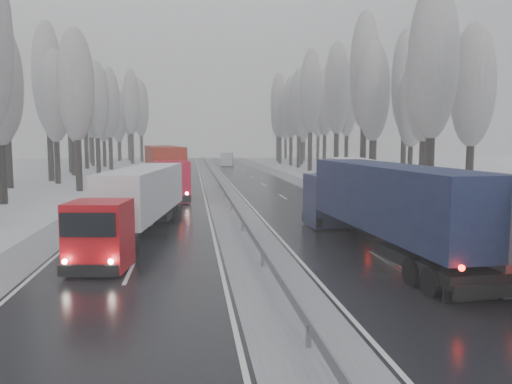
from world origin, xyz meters
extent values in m
cube|color=black|center=(5.25, 30.00, 0.01)|extent=(7.50, 200.00, 0.03)
cube|color=black|center=(-5.25, 30.00, 0.01)|extent=(7.50, 200.00, 0.03)
cube|color=#A4A6AC|center=(0.00, 30.00, 0.02)|extent=(3.00, 200.00, 0.04)
cube|color=#A4A6AC|center=(10.20, 30.00, 0.02)|extent=(2.40, 200.00, 0.04)
cube|color=#A4A6AC|center=(-10.20, 30.00, 0.02)|extent=(2.40, 200.00, 0.04)
cube|color=slate|center=(0.00, 30.00, 0.60)|extent=(0.06, 200.00, 0.32)
cube|color=slate|center=(0.00, 28.00, 0.30)|extent=(0.12, 0.12, 0.60)
cube|color=slate|center=(0.00, 60.00, 0.30)|extent=(0.12, 0.12, 0.60)
cylinder|color=black|center=(14.51, 27.03, 2.81)|extent=(0.68, 0.68, 5.62)
ellipsoid|color=gray|center=(14.51, 27.03, 10.84)|extent=(3.60, 3.60, 11.48)
cylinder|color=black|center=(20.02, 31.03, 2.47)|extent=(0.64, 0.64, 4.94)
ellipsoid|color=gray|center=(20.02, 31.03, 9.53)|extent=(3.60, 3.60, 10.09)
cylinder|color=black|center=(17.90, 35.17, 2.66)|extent=(0.66, 0.66, 5.32)
ellipsoid|color=gray|center=(17.90, 35.17, 10.27)|extent=(3.60, 3.60, 10.88)
cylinder|color=black|center=(20.12, 39.17, 3.16)|extent=(0.72, 0.72, 6.31)
ellipsoid|color=gray|center=(20.12, 39.17, 12.17)|extent=(3.60, 3.60, 12.90)
cylinder|color=black|center=(17.02, 45.60, 2.69)|extent=(0.67, 0.67, 5.38)
ellipsoid|color=gray|center=(17.02, 45.60, 10.37)|extent=(3.60, 3.60, 10.98)
cylinder|color=black|center=(23.31, 49.60, 2.30)|extent=(0.62, 0.62, 4.59)
ellipsoid|color=gray|center=(23.31, 49.60, 8.86)|extent=(3.60, 3.60, 9.39)
cylinder|color=black|center=(17.90, 51.02, 3.47)|extent=(0.76, 0.76, 6.95)
ellipsoid|color=gray|center=(17.90, 51.02, 13.40)|extent=(3.60, 3.60, 14.19)
cylinder|color=black|center=(24.81, 55.02, 3.30)|extent=(0.74, 0.74, 6.59)
ellipsoid|color=gray|center=(24.81, 55.02, 12.71)|extent=(3.60, 3.60, 13.46)
cylinder|color=black|center=(17.56, 61.27, 3.18)|extent=(0.72, 0.72, 6.37)
ellipsoid|color=gray|center=(17.56, 61.27, 12.28)|extent=(3.60, 3.60, 13.01)
cylinder|color=black|center=(24.72, 65.27, 2.99)|extent=(0.70, 0.70, 5.97)
ellipsoid|color=gray|center=(24.72, 65.27, 11.52)|extent=(3.60, 3.60, 12.20)
cylinder|color=black|center=(16.34, 71.95, 3.33)|extent=(0.74, 0.74, 6.65)
ellipsoid|color=gray|center=(16.34, 71.95, 12.83)|extent=(3.60, 3.60, 13.59)
cylinder|color=black|center=(23.71, 75.95, 3.07)|extent=(0.71, 0.71, 6.14)
ellipsoid|color=gray|center=(23.71, 75.95, 11.84)|extent=(3.60, 3.60, 12.54)
cylinder|color=black|center=(16.56, 81.70, 3.03)|extent=(0.71, 0.71, 6.05)
ellipsoid|color=gray|center=(16.56, 81.70, 11.68)|extent=(3.60, 3.60, 12.37)
cylinder|color=black|center=(22.48, 85.70, 3.15)|extent=(0.72, 0.72, 6.30)
ellipsoid|color=gray|center=(22.48, 85.70, 12.15)|extent=(3.60, 3.60, 12.87)
cylinder|color=black|center=(16.63, 89.21, 2.94)|extent=(0.70, 0.70, 5.88)
ellipsoid|color=gray|center=(16.63, 89.21, 11.33)|extent=(3.60, 3.60, 12.00)
cylinder|color=black|center=(19.77, 93.21, 2.43)|extent=(0.64, 0.64, 4.86)
ellipsoid|color=gray|center=(19.77, 93.21, 9.37)|extent=(3.60, 3.60, 9.92)
cylinder|color=black|center=(15.73, 96.32, 2.99)|extent=(0.70, 0.70, 5.98)
ellipsoid|color=gray|center=(15.73, 96.32, 11.53)|extent=(3.60, 3.60, 12.21)
cylinder|color=black|center=(24.94, 100.32, 3.09)|extent=(0.71, 0.71, 6.19)
ellipsoid|color=gray|center=(24.94, 100.32, 11.93)|extent=(3.60, 3.60, 12.64)
cylinder|color=black|center=(17.04, 106.16, 3.43)|extent=(0.75, 0.75, 6.86)
ellipsoid|color=gray|center=(17.04, 106.16, 13.22)|extent=(3.60, 3.60, 14.01)
cylinder|color=black|center=(24.02, 110.16, 2.77)|extent=(0.68, 0.68, 5.55)
ellipsoid|color=gray|center=(24.02, 110.16, 10.70)|extent=(3.60, 3.60, 11.33)
cylinder|color=black|center=(18.73, 116.73, 3.05)|extent=(0.71, 0.71, 6.09)
ellipsoid|color=gray|center=(18.73, 116.73, 11.75)|extent=(3.60, 3.60, 12.45)
cylinder|color=black|center=(21.55, 120.73, 2.74)|extent=(0.67, 0.67, 5.49)
ellipsoid|color=gray|center=(21.55, 120.73, 10.58)|extent=(3.60, 3.60, 11.21)
cylinder|color=black|center=(-17.75, 34.20, 2.52)|extent=(0.65, 0.65, 5.03)
cylinder|color=black|center=(-13.94, 43.73, 2.72)|extent=(0.67, 0.67, 5.44)
ellipsoid|color=gray|center=(-13.94, 43.73, 10.49)|extent=(3.60, 3.60, 11.11)
cylinder|color=black|center=(-21.85, 47.73, 2.86)|extent=(0.69, 0.69, 5.72)
ellipsoid|color=gray|center=(-21.85, 47.73, 11.04)|extent=(3.60, 3.60, 11.69)
cylinder|color=black|center=(-18.26, 52.71, 2.61)|extent=(0.66, 0.66, 5.23)
ellipsoid|color=gray|center=(-18.26, 52.71, 10.08)|extent=(3.60, 3.60, 10.68)
cylinder|color=black|center=(-20.05, 56.71, 3.30)|extent=(0.74, 0.74, 6.60)
ellipsoid|color=gray|center=(-20.05, 56.71, 12.74)|extent=(3.60, 3.60, 13.49)
cylinder|color=black|center=(-18.16, 62.35, 2.58)|extent=(0.65, 0.65, 5.16)
ellipsoid|color=gray|center=(-18.16, 62.35, 9.95)|extent=(3.60, 3.60, 10.54)
cylinder|color=black|center=(-19.54, 66.35, 2.90)|extent=(0.69, 0.69, 5.79)
ellipsoid|color=gray|center=(-19.54, 66.35, 11.18)|extent=(3.60, 3.60, 11.84)
cylinder|color=black|center=(-16.58, 69.11, 2.82)|extent=(0.68, 0.68, 5.64)
ellipsoid|color=gray|center=(-16.58, 69.11, 10.89)|extent=(3.60, 3.60, 11.53)
cylinder|color=black|center=(-21.42, 73.11, 3.28)|extent=(0.73, 0.73, 6.56)
ellipsoid|color=gray|center=(-21.42, 73.11, 12.65)|extent=(3.60, 3.60, 13.40)
cylinder|color=black|center=(-16.33, 79.19, 2.90)|extent=(0.69, 0.69, 5.79)
ellipsoid|color=gray|center=(-16.33, 79.19, 11.17)|extent=(3.60, 3.60, 11.84)
cylinder|color=black|center=(-21.09, 83.19, 3.32)|extent=(0.74, 0.74, 6.65)
ellipsoid|color=gray|center=(-21.09, 83.19, 12.82)|extent=(3.60, 3.60, 13.58)
cylinder|color=black|center=(-18.93, 88.54, 2.56)|extent=(0.65, 0.65, 5.12)
ellipsoid|color=gray|center=(-18.93, 88.54, 9.88)|extent=(3.60, 3.60, 10.46)
cylinder|color=black|center=(-21.82, 92.54, 2.92)|extent=(0.69, 0.69, 5.84)
ellipsoid|color=gray|center=(-21.82, 92.54, 11.26)|extent=(3.60, 3.60, 11.92)
cylinder|color=black|center=(-15.07, 99.33, 3.34)|extent=(0.74, 0.74, 6.67)
ellipsoid|color=gray|center=(-15.07, 99.33, 12.87)|extent=(3.60, 3.60, 13.63)
cylinder|color=black|center=(-24.20, 103.33, 3.15)|extent=(0.72, 0.72, 6.31)
ellipsoid|color=gray|center=(-24.20, 103.33, 12.16)|extent=(3.60, 3.60, 12.88)
cylinder|color=black|center=(-14.05, 108.72, 3.14)|extent=(0.72, 0.72, 6.29)
ellipsoid|color=gray|center=(-14.05, 108.72, 12.12)|extent=(3.60, 3.60, 12.84)
cylinder|color=black|center=(-19.66, 112.72, 2.43)|extent=(0.64, 0.64, 4.86)
ellipsoid|color=gray|center=(-19.66, 112.72, 9.36)|extent=(3.60, 3.60, 9.92)
cylinder|color=black|center=(-17.56, 115.31, 3.31)|extent=(0.74, 0.74, 6.63)
ellipsoid|color=gray|center=(-17.56, 115.31, 12.78)|extent=(3.60, 3.60, 13.54)
cylinder|color=black|center=(-20.33, 119.31, 2.89)|extent=(0.69, 0.69, 5.79)
ellipsoid|color=gray|center=(-20.33, 119.31, 11.16)|extent=(3.60, 3.60, 11.82)
cube|color=black|center=(8.08, 9.03, 2.35)|extent=(2.30, 0.14, 1.00)
cube|color=black|center=(8.07, 9.13, 0.45)|extent=(2.50, 0.19, 0.50)
cylinder|color=black|center=(7.06, 6.96, 0.52)|extent=(0.37, 1.04, 1.04)
sphere|color=white|center=(7.12, 9.14, 0.85)|extent=(0.22, 0.22, 0.22)
cube|color=#1D2449|center=(5.15, 20.41, 1.63)|extent=(2.64, 2.73, 2.97)
cube|color=black|center=(5.07, 21.65, 2.33)|extent=(2.28, 0.25, 0.99)
cube|color=black|center=(5.06, 21.75, 0.45)|extent=(2.48, 0.31, 0.49)
cube|color=#16173C|center=(5.65, 12.71, 2.67)|extent=(3.35, 13.00, 2.77)
cube|color=black|center=(6.07, 6.24, 0.54)|extent=(2.28, 0.27, 0.45)
cube|color=black|center=(5.88, 9.15, 0.74)|extent=(2.53, 5.57, 0.45)
cube|color=black|center=(6.03, 6.78, 0.35)|extent=(2.28, 0.21, 0.59)
cylinder|color=black|center=(4.16, 19.56, 0.51)|extent=(0.41, 1.05, 1.03)
cylinder|color=black|center=(6.24, 19.69, 0.51)|extent=(0.41, 1.05, 1.03)
cylinder|color=black|center=(4.87, 8.69, 0.51)|extent=(0.41, 1.05, 1.03)
cylinder|color=black|center=(6.94, 8.83, 0.51)|extent=(0.41, 1.05, 1.03)
cylinder|color=black|center=(4.95, 7.41, 0.51)|extent=(0.41, 1.05, 1.03)
cylinder|color=black|center=(7.03, 7.54, 0.51)|extent=(0.41, 1.05, 1.03)
sphere|color=#FF0C05|center=(5.14, 6.11, 1.34)|extent=(0.20, 0.20, 0.20)
sphere|color=white|center=(4.12, 21.72, 0.84)|extent=(0.22, 0.22, 0.22)
sphere|color=white|center=(6.00, 21.84, 0.84)|extent=(0.22, 0.22, 0.22)
cube|color=beige|center=(8.97, 30.86, 1.52)|extent=(2.59, 2.67, 2.77)
cube|color=black|center=(9.12, 32.00, 2.17)|extent=(2.12, 0.36, 0.92)
cube|color=black|center=(9.13, 32.10, 0.42)|extent=(2.31, 0.43, 0.46)
cube|color=beige|center=(8.06, 23.72, 2.49)|extent=(3.86, 12.20, 2.58)
cube|color=black|center=(7.29, 17.72, 0.51)|extent=(2.12, 0.38, 0.42)
cube|color=black|center=(7.64, 20.42, 0.69)|extent=(2.66, 5.29, 0.42)
cube|color=black|center=(7.36, 18.22, 0.32)|extent=(2.11, 0.32, 0.55)
cylinder|color=black|center=(7.92, 30.25, 0.48)|extent=(0.44, 0.99, 0.96)
cylinder|color=black|center=(9.84, 30.00, 0.48)|extent=(0.44, 0.99, 0.96)
cylinder|color=black|center=(6.63, 20.18, 0.48)|extent=(0.44, 0.99, 0.96)
cylinder|color=black|center=(8.55, 19.93, 0.48)|extent=(0.44, 0.99, 0.96)
cylinder|color=black|center=(6.48, 18.99, 0.48)|extent=(0.44, 0.99, 0.96)
cylinder|color=black|center=(8.40, 18.74, 0.48)|extent=(0.44, 0.99, 0.96)
sphere|color=#FF0C05|center=(6.41, 17.77, 1.25)|extent=(0.18, 0.18, 0.18)
sphere|color=#FF0C05|center=(8.15, 17.55, 1.25)|extent=(0.18, 0.18, 0.18)
sphere|color=white|center=(8.26, 32.23, 0.78)|extent=(0.20, 0.20, 0.20)
sphere|color=white|center=(10.00, 32.01, 0.78)|extent=(0.20, 0.20, 0.20)
cube|color=silver|center=(3.88, 87.30, 1.40)|extent=(2.81, 5.81, 2.42)
cube|color=#5C5C5C|center=(4.29, 90.62, 1.16)|extent=(2.33, 1.92, 2.14)
cylinder|color=black|center=(3.27, 90.00, 0.42)|extent=(0.38, 0.87, 0.84)
cylinder|color=black|center=(5.12, 89.77, 0.42)|extent=(0.38, 0.87, 0.84)
cylinder|color=black|center=(2.73, 85.56, 0.42)|extent=(0.38, 0.87, 0.84)
cylinder|color=black|center=(4.58, 85.33, 0.42)|extent=(0.38, 0.87, 0.84)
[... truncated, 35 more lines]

